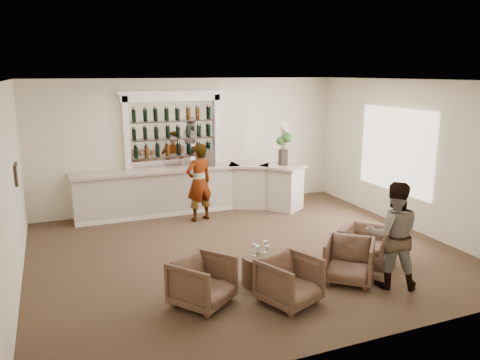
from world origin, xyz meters
The scene contains 19 objects.
ground centered at (0.00, 0.00, 0.00)m, with size 8.00×8.00×0.00m, color brown.
room_shell centered at (0.16, 0.71, 2.34)m, with size 8.04×7.02×3.32m.
bar_counter centered at (-0.16, 3.00, 0.57)m, with size 5.72×1.80×1.14m.
back_bar_alcove centered at (-0.50, 3.41, 2.03)m, with size 2.64×0.25×3.00m.
cocktail_table centered at (-0.29, -1.41, 0.25)m, with size 0.66×0.66×0.50m, color #4A3220.
sommelier centered at (-0.21, 2.27, 0.92)m, with size 0.67×0.44×1.85m, color gray.
guest centered at (1.65, -2.27, 0.88)m, with size 0.86×0.67×1.76m, color gray.
armchair_left centered at (-1.41, -1.73, 0.37)m, with size 0.80×0.82×0.75m, color brown.
armchair_center centered at (-0.18, -2.19, 0.37)m, with size 0.79×0.81×0.74m, color brown.
armchair_right centered at (1.11, -1.87, 0.36)m, with size 0.78×0.80×0.73m, color brown.
armchair_far centered at (1.96, -1.27, 0.32)m, with size 0.97×0.85×0.63m, color brown.
espresso_machine centered at (0.19, 3.03, 1.35)m, with size 0.47×0.40×0.42m, color #B1B1B5.
flower_vase centered at (2.07, 2.42, 1.74)m, with size 0.28×0.28×1.06m.
wine_glass_bar_left centered at (-1.10, 2.99, 1.25)m, with size 0.07×0.07×0.21m, color white, non-canonical shape.
wine_glass_bar_right centered at (-0.22, 3.09, 1.25)m, with size 0.07×0.07×0.21m, color white, non-canonical shape.
wine_glass_tbl_a centered at (-0.41, -1.38, 0.60)m, with size 0.07×0.07×0.21m, color white, non-canonical shape.
wine_glass_tbl_b centered at (-0.19, -1.33, 0.60)m, with size 0.07×0.07×0.21m, color white, non-canonical shape.
wine_glass_tbl_c centered at (-0.25, -1.54, 0.60)m, with size 0.07×0.07×0.21m, color white, non-canonical shape.
napkin_holder centered at (-0.31, -1.27, 0.56)m, with size 0.08×0.08×0.12m, color white.
Camera 1 is at (-3.35, -7.96, 3.45)m, focal length 35.00 mm.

